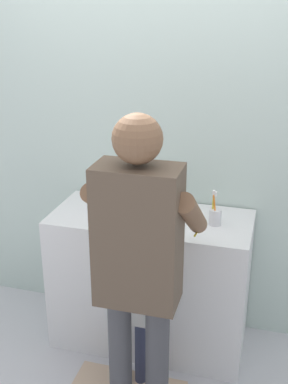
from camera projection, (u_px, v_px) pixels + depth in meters
ground_plane at (137, 368)px, 2.94m from camera, size 14.00×14.00×0.00m
back_wall at (165, 125)px, 3.00m from camera, size 4.40×0.08×2.70m
vanity_cabinet at (151, 280)px, 3.05m from camera, size 1.19×0.54×0.87m
sink_basin at (150, 209)px, 2.85m from camera, size 0.33×0.33×0.11m
faucet at (159, 193)px, 3.02m from camera, size 0.18×0.14×0.18m
toothbrush_cup at (215, 216)px, 2.77m from camera, size 0.07×0.07×0.21m
soap_bottle at (99, 201)px, 2.93m from camera, size 0.06×0.06×0.17m
child_toddler at (131, 298)px, 2.65m from camera, size 0.29×0.29×0.94m
adult_parent at (139, 255)px, 2.22m from camera, size 0.51×0.54×1.65m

